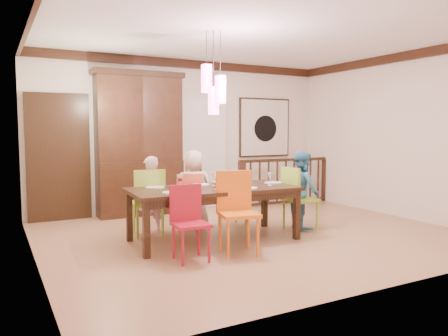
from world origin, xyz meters
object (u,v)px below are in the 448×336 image
person_far_mid (194,189)px  china_hutch (139,144)px  balustrade (286,180)px  dining_table (214,193)px  chair_end_right (301,194)px  chair_far_left (148,197)px  person_far_left (150,195)px  person_end_right (302,190)px

person_far_mid → china_hutch: bearing=-54.4°
balustrade → china_hutch: bearing=175.6°
china_hutch → dining_table: bearing=-81.7°
dining_table → chair_end_right: 1.48m
dining_table → china_hutch: china_hutch is taller
chair_far_left → china_hutch: bearing=-95.2°
balustrade → person_far_mid: person_far_mid is taller
person_far_left → person_end_right: size_ratio=0.95×
chair_far_left → person_far_left: (0.08, 0.11, 0.02)m
chair_end_right → person_end_right: (0.10, 0.09, 0.05)m
chair_end_right → balustrade: chair_end_right is taller
dining_table → china_hutch: bearing=101.3°
person_far_mid → chair_end_right: bearing=168.3°
person_far_mid → person_end_right: bearing=172.7°
chair_far_left → person_far_left: size_ratio=0.85×
china_hutch → balustrade: (3.02, -0.35, -0.80)m
chair_end_right → dining_table: bearing=87.0°
chair_far_left → balustrade: chair_far_left is taller
dining_table → person_far_left: bearing=130.4°
chair_far_left → chair_end_right: size_ratio=1.00×
person_far_mid → person_end_right: size_ratio=1.02×
dining_table → person_far_mid: 0.83m
balustrade → person_end_right: size_ratio=1.80×
balustrade → dining_table: bearing=-141.5°
person_far_left → person_end_right: 2.36m
china_hutch → person_end_right: size_ratio=2.12×
china_hutch → person_end_right: (1.92, -2.29, -0.69)m
chair_end_right → chair_far_left: bearing=69.7°
chair_far_left → balustrade: (3.41, 1.25, -0.07)m
chair_end_right → person_end_right: 0.14m
china_hutch → person_end_right: china_hutch is taller
chair_far_left → person_far_mid: size_ratio=0.79×
chair_end_right → balustrade: size_ratio=0.44×
china_hutch → person_far_left: (-0.30, -1.48, -0.72)m
chair_end_right → person_far_left: size_ratio=0.85×
balustrade → person_end_right: bearing=-117.5°
chair_end_right → person_far_left: (-2.12, 0.90, 0.02)m
dining_table → balustrade: bearing=39.4°
dining_table → person_far_left: person_far_left is taller
chair_far_left → chair_end_right: chair_far_left is taller
dining_table → balustrade: 3.34m
balustrade → person_far_left: 3.52m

